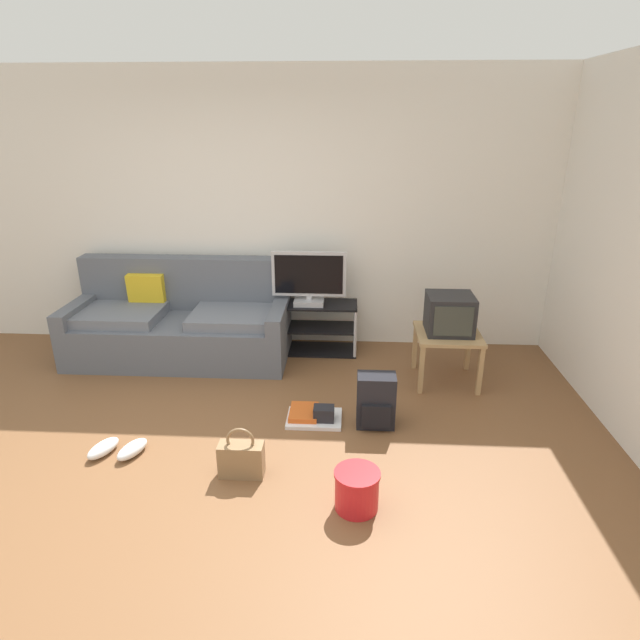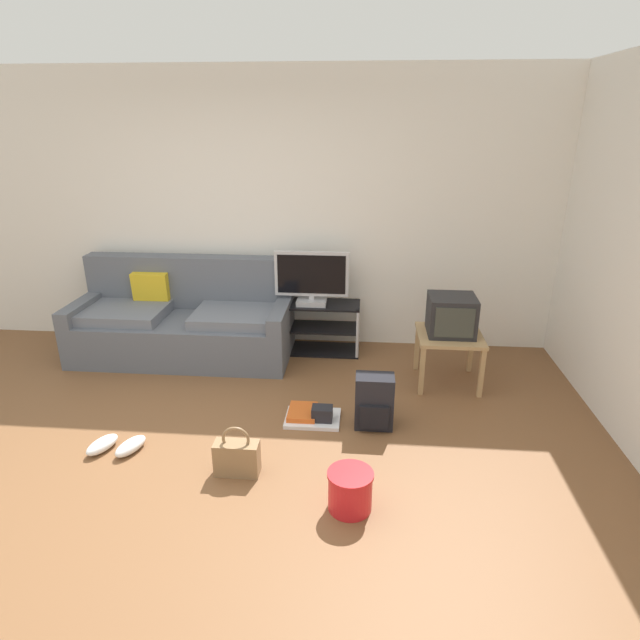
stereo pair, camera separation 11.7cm
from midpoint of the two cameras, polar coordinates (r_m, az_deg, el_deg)
The scene contains 12 objects.
ground_plane at distance 3.74m, azimuth -13.20°, elevation -16.45°, with size 9.00×9.80×0.02m, color brown.
wall_back at distance 5.43m, azimuth -6.58°, elevation 11.50°, with size 9.00×0.10×2.70m, color silver.
couch at distance 5.40m, azimuth -13.81°, elevation -0.21°, with size 2.10×0.87×0.94m.
tv_stand at distance 5.34m, azimuth -0.23°, elevation -0.78°, with size 0.95×0.37×0.51m.
flat_tv at distance 5.15m, azimuth -0.26°, elevation 4.46°, with size 0.72×0.22×0.53m.
side_table at distance 4.79m, azimuth 14.41°, elevation -2.23°, with size 0.55×0.55×0.47m.
crt_tv at distance 4.71m, azimuth 14.64°, elevation 0.50°, with size 0.40×0.38×0.34m.
backpack at distance 4.10m, azimuth 6.67°, elevation -8.74°, with size 0.29×0.26×0.42m.
handbag at distance 3.65m, azimuth -8.00°, elevation -14.38°, with size 0.30×0.13×0.36m.
cleaning_bucket at distance 3.35m, azimuth 4.30°, elevation -17.71°, with size 0.28×0.28×0.26m.
sneakers_pair at distance 4.12m, azimuth -20.29°, elevation -12.55°, with size 0.42×0.29×0.09m.
floor_tray at distance 4.22m, azimuth -0.06°, elevation -10.22°, with size 0.43×0.32×0.14m.
Camera 2 is at (1.12, -2.80, 2.22)m, focal length 29.75 mm.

